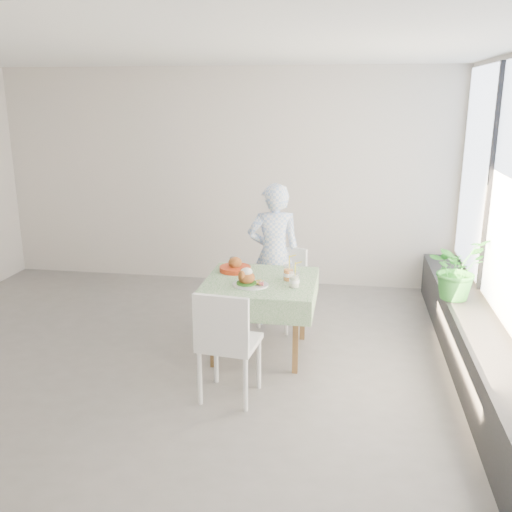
% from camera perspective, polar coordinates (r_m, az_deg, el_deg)
% --- Properties ---
extents(floor, '(6.00, 6.00, 0.00)m').
position_cam_1_polar(floor, '(5.63, -8.49, -10.03)').
color(floor, slate).
rests_on(floor, ground).
extents(ceiling, '(6.00, 6.00, 0.00)m').
position_cam_1_polar(ceiling, '(5.10, -9.82, 19.69)').
color(ceiling, white).
rests_on(ceiling, ground).
extents(wall_back, '(6.00, 0.02, 2.80)m').
position_cam_1_polar(wall_back, '(7.56, -3.20, 7.84)').
color(wall_back, beige).
rests_on(wall_back, ground).
extents(wall_front, '(6.00, 0.02, 2.80)m').
position_cam_1_polar(wall_front, '(3.00, -24.08, -5.65)').
color(wall_front, beige).
rests_on(wall_front, ground).
extents(window_ledge, '(0.40, 4.80, 0.50)m').
position_cam_1_polar(window_ledge, '(5.42, 21.33, -9.13)').
color(window_ledge, black).
rests_on(window_ledge, ground).
extents(cafe_table, '(1.04, 1.04, 0.74)m').
position_cam_1_polar(cafe_table, '(5.51, 0.43, -5.21)').
color(cafe_table, brown).
rests_on(cafe_table, ground).
extents(chair_far, '(0.53, 0.53, 0.86)m').
position_cam_1_polar(chair_far, '(6.21, 2.59, -4.70)').
color(chair_far, white).
rests_on(chair_far, ground).
extents(chair_near, '(0.50, 0.50, 0.96)m').
position_cam_1_polar(chair_near, '(4.78, -2.69, -10.78)').
color(chair_near, white).
rests_on(chair_near, ground).
extents(diner, '(0.64, 0.50, 1.56)m').
position_cam_1_polar(diner, '(6.14, 1.79, 0.13)').
color(diner, '#8EADE3').
rests_on(diner, ground).
extents(main_dish, '(0.34, 0.34, 0.17)m').
position_cam_1_polar(main_dish, '(5.24, -0.76, -2.42)').
color(main_dish, white).
rests_on(main_dish, cafe_table).
extents(juice_cup_orange, '(0.10, 0.10, 0.29)m').
position_cam_1_polar(juice_cup_orange, '(5.40, 3.26, -1.76)').
color(juice_cup_orange, white).
rests_on(juice_cup_orange, cafe_table).
extents(juice_cup_lemonade, '(0.10, 0.10, 0.28)m').
position_cam_1_polar(juice_cup_lemonade, '(5.21, 3.85, -2.43)').
color(juice_cup_lemonade, white).
rests_on(juice_cup_lemonade, cafe_table).
extents(second_dish, '(0.31, 0.31, 0.15)m').
position_cam_1_polar(second_dish, '(5.68, -2.10, -1.11)').
color(second_dish, '#BB3213').
rests_on(second_dish, cafe_table).
extents(potted_plant, '(0.73, 0.73, 0.62)m').
position_cam_1_polar(potted_plant, '(5.89, 19.42, -1.17)').
color(potted_plant, '#297C2F').
rests_on(potted_plant, window_ledge).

